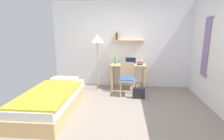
{
  "coord_description": "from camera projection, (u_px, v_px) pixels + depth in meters",
  "views": [
    {
      "loc": [
        0.06,
        -3.31,
        1.72
      ],
      "look_at": [
        -0.26,
        0.51,
        0.85
      ],
      "focal_mm": 27.47,
      "sensor_mm": 36.0,
      "label": 1
    }
  ],
  "objects": [
    {
      "name": "ground_plane",
      "position": [
        122.0,
        115.0,
        3.6
      ],
      "size": [
        5.28,
        5.28,
        0.0
      ],
      "primitive_type": "plane",
      "color": "gray"
    },
    {
      "name": "wall_back",
      "position": [
        124.0,
        45.0,
        5.28
      ],
      "size": [
        4.4,
        0.27,
        2.6
      ],
      "color": "white",
      "rests_on": "ground_plane"
    },
    {
      "name": "bed",
      "position": [
        53.0,
        100.0,
        3.76
      ],
      "size": [
        0.96,
        2.06,
        0.54
      ],
      "color": "tan",
      "rests_on": "ground_plane"
    },
    {
      "name": "desk",
      "position": [
        128.0,
        69.0,
        5.11
      ],
      "size": [
        1.04,
        0.51,
        0.77
      ],
      "color": "tan",
      "rests_on": "ground_plane"
    },
    {
      "name": "desk_chair",
      "position": [
        127.0,
        77.0,
        4.67
      ],
      "size": [
        0.4,
        0.39,
        0.89
      ],
      "color": "tan",
      "rests_on": "ground_plane"
    },
    {
      "name": "standing_lamp",
      "position": [
        97.0,
        42.0,
        4.87
      ],
      "size": [
        0.38,
        0.38,
        1.62
      ],
      "color": "#B2A893",
      "rests_on": "ground_plane"
    },
    {
      "name": "laptop",
      "position": [
        131.0,
        62.0,
        5.07
      ],
      "size": [
        0.34,
        0.22,
        0.21
      ],
      "color": "#B7BABF",
      "rests_on": "desk"
    },
    {
      "name": "water_bottle",
      "position": [
        115.0,
        60.0,
        5.02
      ],
      "size": [
        0.06,
        0.06,
        0.23
      ],
      "primitive_type": "cylinder",
      "color": "#42A87F",
      "rests_on": "desk"
    },
    {
      "name": "book_stack",
      "position": [
        140.0,
        63.0,
        4.99
      ],
      "size": [
        0.18,
        0.24,
        0.09
      ],
      "color": "#333338",
      "rests_on": "desk"
    },
    {
      "name": "handbag",
      "position": [
        139.0,
        93.0,
        4.47
      ],
      "size": [
        0.31,
        0.11,
        0.44
      ],
      "color": "#232328",
      "rests_on": "ground_plane"
    }
  ]
}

